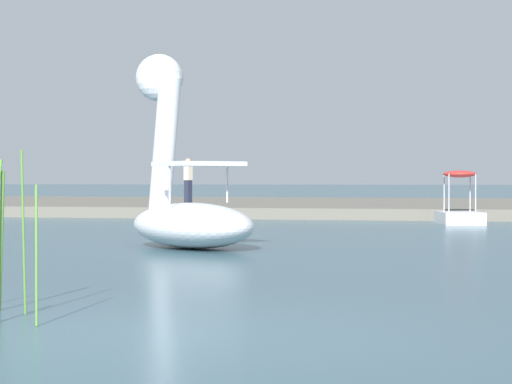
{
  "coord_description": "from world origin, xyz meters",
  "views": [
    {
      "loc": [
        2.86,
        -7.95,
        1.27
      ],
      "look_at": [
        -2.2,
        13.61,
        1.01
      ],
      "focal_mm": 74.46,
      "sensor_mm": 36.0,
      "label": 1
    }
  ],
  "objects": [
    {
      "name": "ground_plane",
      "position": [
        0.0,
        0.0,
        0.0
      ],
      "size": [
        478.12,
        478.12,
        0.0
      ],
      "primitive_type": "plane",
      "color": "#385966"
    },
    {
      "name": "shore_bank_far",
      "position": [
        0.0,
        34.6,
        0.18
      ],
      "size": [
        113.0,
        19.79,
        0.36
      ],
      "primitive_type": "cube",
      "color": "#6B665B",
      "rests_on": "ground_plane"
    },
    {
      "name": "swan_boat",
      "position": [
        -2.96,
        11.0,
        0.99
      ],
      "size": [
        3.57,
        3.52,
        3.71
      ],
      "color": "white",
      "rests_on": "ground_plane"
    },
    {
      "name": "pedal_boat_red",
      "position": [
        1.61,
        22.74,
        0.42
      ],
      "size": [
        1.54,
        2.2,
        1.52
      ],
      "color": "white",
      "rests_on": "ground_plane"
    },
    {
      "name": "person_on_path",
      "position": [
        -7.84,
        27.28,
        1.21
      ],
      "size": [
        0.3,
        0.3,
        1.64
      ],
      "color": "#23283D",
      "rests_on": "shore_bank_far"
    }
  ]
}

